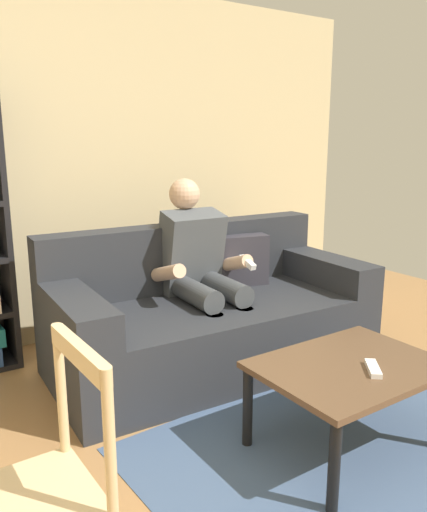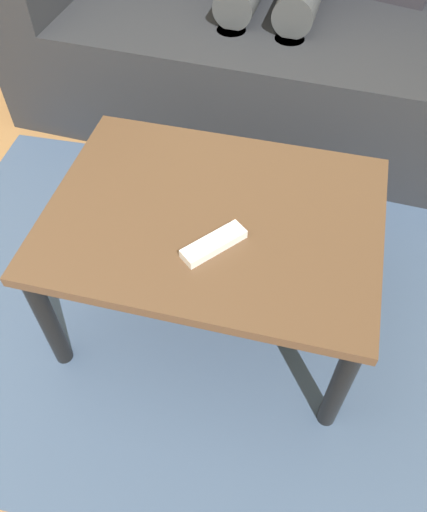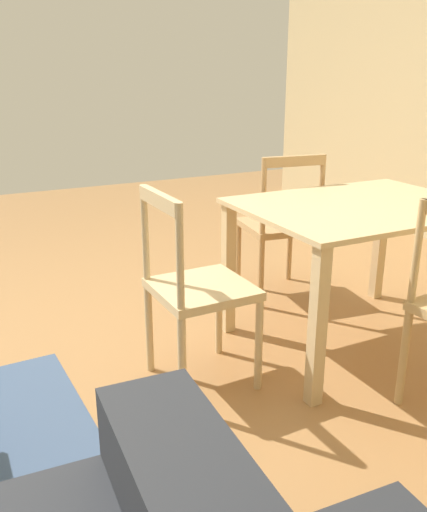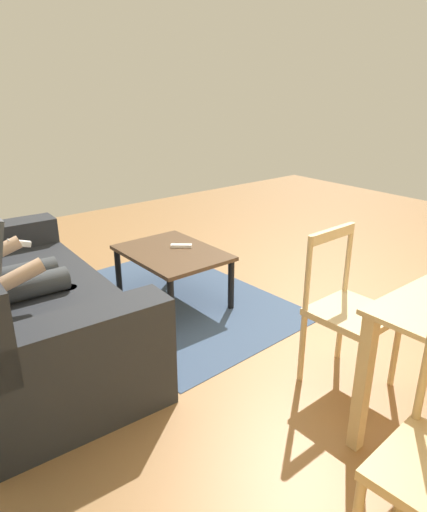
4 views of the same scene
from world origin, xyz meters
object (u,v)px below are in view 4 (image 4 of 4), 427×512
at_px(couch, 18,309).
at_px(person_lounging, 0,268).
at_px(tv_remote, 181,246).
at_px(dining_chair_facing_couch, 348,312).
at_px(coffee_table, 172,258).

relative_size(couch, person_lounging, 1.74).
height_order(tv_remote, dining_chair_facing_couch, dining_chair_facing_couch).
bearing_deg(couch, dining_chair_facing_couch, -137.36).
height_order(person_lounging, dining_chair_facing_couch, person_lounging).
distance_m(coffee_table, tv_remote, 0.13).
relative_size(couch, dining_chair_facing_couch, 2.30).
bearing_deg(couch, tv_remote, -88.38).
height_order(person_lounging, coffee_table, person_lounging).
bearing_deg(coffee_table, dining_chair_facing_couch, -172.99).
distance_m(couch, dining_chair_facing_couch, 2.06).
bearing_deg(tv_remote, coffee_table, -36.13).
height_order(couch, dining_chair_facing_couch, dining_chair_facing_couch).
distance_m(couch, coffee_table, 1.21).
height_order(coffee_table, tv_remote, tv_remote).
relative_size(coffee_table, dining_chair_facing_couch, 0.94).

